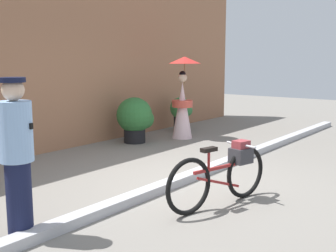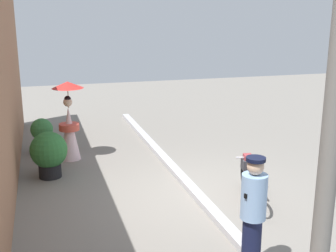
{
  "view_description": "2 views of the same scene",
  "coord_description": "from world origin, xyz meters",
  "px_view_note": "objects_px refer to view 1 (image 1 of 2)",
  "views": [
    {
      "loc": [
        -4.92,
        -3.55,
        1.83
      ],
      "look_at": [
        0.18,
        0.4,
        0.81
      ],
      "focal_mm": 44.61,
      "sensor_mm": 36.0,
      "label": 1
    },
    {
      "loc": [
        -7.2,
        2.75,
        3.41
      ],
      "look_at": [
        0.64,
        0.38,
        1.29
      ],
      "focal_mm": 45.48,
      "sensor_mm": 36.0,
      "label": 2
    }
  ],
  "objects_px": {
    "bicycle_near_officer": "(224,172)",
    "potted_plant_small": "(181,111)",
    "potted_plant_by_door": "(136,118)",
    "person_officer": "(17,154)",
    "person_with_parasol": "(183,99)"
  },
  "relations": [
    {
      "from": "bicycle_near_officer",
      "to": "potted_plant_small",
      "type": "xyz_separation_m",
      "value": [
        4.26,
        3.75,
        0.09
      ]
    },
    {
      "from": "potted_plant_by_door",
      "to": "potted_plant_small",
      "type": "bearing_deg",
      "value": 3.73
    },
    {
      "from": "person_officer",
      "to": "person_with_parasol",
      "type": "relative_size",
      "value": 0.87
    },
    {
      "from": "bicycle_near_officer",
      "to": "potted_plant_small",
      "type": "height_order",
      "value": "potted_plant_small"
    },
    {
      "from": "person_officer",
      "to": "potted_plant_by_door",
      "type": "distance_m",
      "value": 5.17
    },
    {
      "from": "person_with_parasol",
      "to": "potted_plant_small",
      "type": "xyz_separation_m",
      "value": [
        0.83,
        0.64,
        -0.43
      ]
    },
    {
      "from": "person_with_parasol",
      "to": "potted_plant_by_door",
      "type": "xyz_separation_m",
      "value": [
        -1.08,
        0.51,
        -0.38
      ]
    },
    {
      "from": "bicycle_near_officer",
      "to": "person_with_parasol",
      "type": "relative_size",
      "value": 0.88
    },
    {
      "from": "bicycle_near_officer",
      "to": "potted_plant_by_door",
      "type": "distance_m",
      "value": 4.32
    },
    {
      "from": "person_officer",
      "to": "potted_plant_by_door",
      "type": "relative_size",
      "value": 1.64
    },
    {
      "from": "bicycle_near_officer",
      "to": "person_officer",
      "type": "xyz_separation_m",
      "value": [
        -2.18,
        1.14,
        0.47
      ]
    },
    {
      "from": "person_with_parasol",
      "to": "bicycle_near_officer",
      "type": "bearing_deg",
      "value": -137.77
    },
    {
      "from": "potted_plant_small",
      "to": "potted_plant_by_door",
      "type": "bearing_deg",
      "value": -176.27
    },
    {
      "from": "bicycle_near_officer",
      "to": "potted_plant_by_door",
      "type": "height_order",
      "value": "potted_plant_by_door"
    },
    {
      "from": "potted_plant_small",
      "to": "person_with_parasol",
      "type": "bearing_deg",
      "value": -142.54
    }
  ]
}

